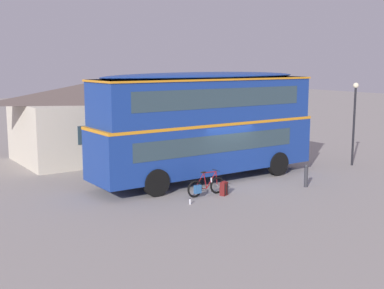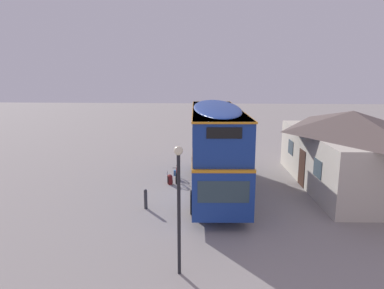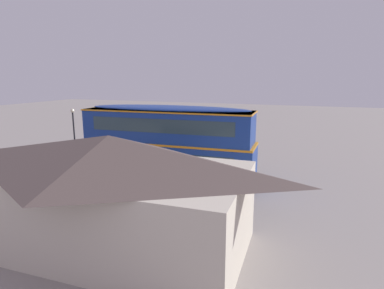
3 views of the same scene
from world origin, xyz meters
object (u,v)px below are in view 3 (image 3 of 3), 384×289
at_px(water_bottle_clear_plastic, 223,172).
at_px(kerb_bollard, 153,158).
at_px(touring_bicycle, 204,169).
at_px(double_decker_bus, 168,141).
at_px(backpack_on_ground, 196,168).
at_px(street_lamp, 74,130).

distance_m(water_bottle_clear_plastic, kerb_bollard, 5.57).
bearing_deg(touring_bicycle, water_bottle_clear_plastic, -147.79).
height_order(water_bottle_clear_plastic, kerb_bollard, kerb_bollard).
xyz_separation_m(double_decker_bus, backpack_on_ground, (-0.89, -2.63, -2.34)).
height_order(backpack_on_ground, kerb_bollard, kerb_bollard).
bearing_deg(street_lamp, touring_bicycle, -173.71).
relative_size(double_decker_bus, street_lamp, 2.55).
height_order(street_lamp, kerb_bollard, street_lamp).
xyz_separation_m(double_decker_bus, water_bottle_clear_plastic, (-2.70, -3.02, -2.53)).
xyz_separation_m(backpack_on_ground, kerb_bollard, (3.73, -0.71, 0.20)).
distance_m(double_decker_bus, street_lamp, 8.24).
xyz_separation_m(touring_bicycle, kerb_bollard, (4.41, -1.04, 0.13)).
distance_m(street_lamp, kerb_bollard, 6.09).
relative_size(double_decker_bus, kerb_bollard, 11.03).
bearing_deg(double_decker_bus, backpack_on_ground, -108.60).
bearing_deg(double_decker_bus, street_lamp, -8.61).
height_order(water_bottle_clear_plastic, street_lamp, street_lamp).
distance_m(touring_bicycle, street_lamp, 10.02).
bearing_deg(kerb_bollard, double_decker_bus, 130.43).
relative_size(water_bottle_clear_plastic, street_lamp, 0.06).
bearing_deg(touring_bicycle, kerb_bollard, -13.30).
height_order(touring_bicycle, water_bottle_clear_plastic, touring_bicycle).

